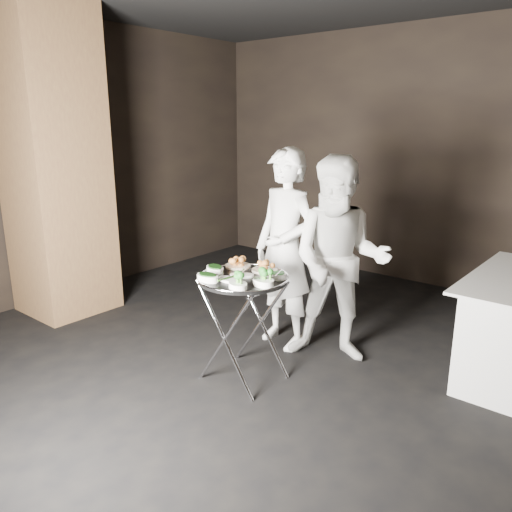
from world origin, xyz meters
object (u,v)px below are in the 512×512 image
Objects in this scene: serving_tray at (243,278)px; waiter_left at (285,250)px; waiter_right at (339,261)px; tray_stand at (243,323)px.

serving_tray is 0.72m from waiter_left.
serving_tray is at bearing -139.51° from waiter_right.
waiter_left is at bearing 162.67° from waiter_right.
waiter_left reaches higher than waiter_right.
tray_stand is at bearing -90.00° from serving_tray.
waiter_right is at bearing 16.28° from waiter_left.
waiter_left reaches higher than serving_tray.
tray_stand is 0.48× the size of waiter_right.
waiter_right is (0.50, 0.06, -0.02)m from waiter_left.
waiter_left is (-0.13, 0.71, 0.41)m from tray_stand.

